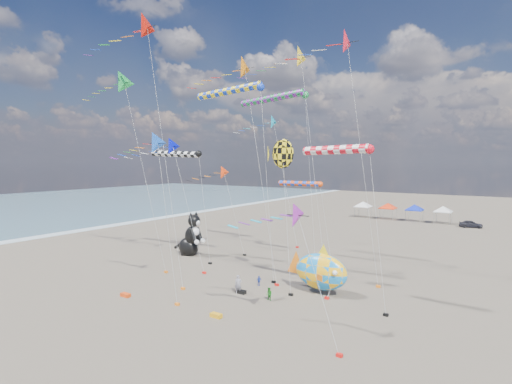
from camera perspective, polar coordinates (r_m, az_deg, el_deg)
The scene contains 28 objects.
ground at distance 30.76m, azimuth -12.17°, elevation -17.64°, with size 260.00×260.00×0.00m, color #50473B.
delta_kite_0 at distance 40.29m, azimuth -15.17°, elevation 21.58°, with size 12.33×2.54×25.05m.
delta_kite_1 at distance 25.25m, azimuth 3.45°, elevation -4.04°, with size 8.54×1.78×9.02m.
delta_kite_2 at distance 43.42m, azimuth 6.01°, elevation 18.27°, with size 10.44×2.40×23.40m.
delta_kite_3 at distance 51.03m, azimuth -6.22°, elevation 2.46°, with size 10.12×1.85×11.07m.
delta_kite_4 at distance 45.40m, azimuth -17.01°, elevation 14.40°, with size 11.01×2.51×21.03m.
delta_kite_5 at distance 33.87m, azimuth -15.04°, elevation 6.24°, with size 7.98×1.88×13.95m.
delta_kite_6 at distance 44.07m, azimuth -12.65°, elevation 6.00°, with size 11.27×1.98×14.15m.
delta_kite_7 at distance 39.84m, azimuth -3.17°, elevation 17.22°, with size 11.54×2.42×21.81m.
delta_kite_8 at distance 40.12m, azimuth 11.85°, elevation 19.76°, with size 12.16×2.49×23.72m.
delta_kite_9 at distance 54.63m, azimuth 2.80°, elevation 9.68°, with size 9.11×2.00×17.86m.
windsock_0 at distance 40.32m, azimuth -3.46°, elevation 14.11°, with size 9.17×0.77×18.78m.
windsock_1 at distance 47.44m, azimuth -11.10°, elevation 5.27°, with size 8.89×0.73×12.72m.
windsock_2 at distance 47.86m, azimuth 2.71°, elevation 13.18°, with size 10.40×0.84×19.29m.
windsock_3 at distance 31.66m, azimuth 11.87°, elevation 5.78°, with size 7.09×0.72×12.76m.
windsock_4 at distance 46.91m, azimuth 6.57°, elevation 1.10°, with size 6.99×0.65×9.22m.
angelfish_kite at distance 36.35m, azimuth 3.57°, elevation 5.33°, with size 3.74×3.02×13.51m.
cat_inflatable at distance 49.64m, azimuth -9.37°, elevation -5.85°, with size 4.02×2.01×5.43m, color black, non-canonical shape.
fish_inflatable at distance 35.70m, azimuth 9.19°, elevation -11.13°, with size 6.43×2.73×4.40m.
person_adult at distance 35.59m, azimuth -2.56°, elevation -13.06°, with size 0.60×0.39×1.64m, color gray.
child_green at distance 34.05m, azimuth 1.90°, elevation -14.37°, with size 0.52×0.41×1.08m, color #208321.
child_blue at distance 37.83m, azimuth 0.41°, elevation -12.55°, with size 0.54×0.23×0.93m, color #2542BC.
kite_bag_0 at distance 35.85m, azimuth -2.17°, elevation -14.05°, with size 0.90×0.44×0.30m, color black.
kite_bag_1 at distance 41.52m, azimuth 9.62°, elevation -11.52°, with size 0.90×0.44×0.30m, color blue.
kite_bag_2 at distance 36.74m, azimuth -18.15°, elevation -13.81°, with size 0.90×0.44×0.30m, color #DE400F.
kite_bag_3 at distance 30.94m, azimuth -5.72°, elevation -17.13°, with size 0.90×0.44×0.30m, color orange.
tent_row at distance 82.47m, azimuth 20.02°, elevation -1.68°, with size 19.20×4.20×3.80m.
parked_car at distance 78.85m, azimuth 28.34°, elevation -4.05°, with size 1.50×3.72×1.27m, color #26262D.
Camera 1 is at (20.55, -19.81, 11.49)m, focal length 28.00 mm.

